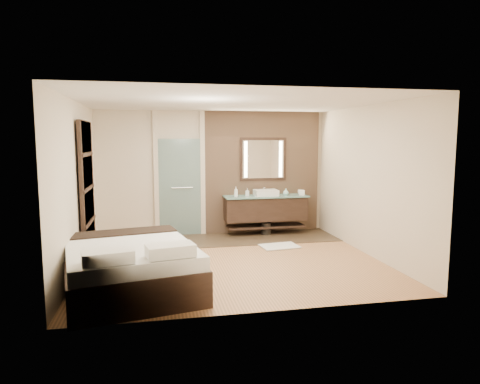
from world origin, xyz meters
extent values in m
plane|color=#8E603B|center=(0.00, 0.00, 0.00)|extent=(5.00, 5.00, 0.00)
cube|color=#3E2E22|center=(0.60, 1.60, 0.01)|extent=(3.80, 1.30, 0.01)
cube|color=#9E765A|center=(1.10, 2.21, 1.35)|extent=(2.60, 0.08, 2.70)
cube|color=black|center=(1.10, 1.92, 0.57)|extent=(1.80, 0.50, 0.50)
cube|color=black|center=(1.10, 1.92, 0.18)|extent=(1.71, 0.45, 0.04)
cube|color=#80C4BD|center=(1.10, 1.90, 0.85)|extent=(1.85, 0.55, 0.03)
cube|color=white|center=(1.10, 1.90, 0.93)|extent=(0.50, 0.38, 0.13)
cylinder|color=silver|center=(1.10, 2.09, 0.95)|extent=(0.03, 0.03, 0.18)
cylinder|color=silver|center=(1.10, 2.05, 1.03)|extent=(0.02, 0.10, 0.02)
cube|color=black|center=(1.10, 2.16, 1.65)|extent=(1.06, 0.03, 0.96)
cube|color=white|center=(1.10, 2.15, 1.65)|extent=(0.94, 0.01, 0.84)
cube|color=#F8EABA|center=(0.70, 2.14, 1.65)|extent=(0.07, 0.01, 0.80)
cube|color=#F8EABA|center=(1.50, 2.14, 1.65)|extent=(0.07, 0.01, 0.80)
cube|color=#9CC5C2|center=(-0.75, 2.20, 1.05)|extent=(0.90, 0.05, 2.10)
cylinder|color=silver|center=(-0.70, 2.15, 1.05)|extent=(0.45, 0.03, 0.03)
cube|color=beige|center=(-1.25, 2.21, 1.35)|extent=(0.10, 0.08, 2.70)
cube|color=beige|center=(-0.25, 2.21, 1.35)|extent=(0.10, 0.08, 2.70)
cube|color=black|center=(-2.43, 0.60, 1.20)|extent=(0.06, 1.20, 2.40)
cube|color=#EEDFC8|center=(-2.41, 0.60, 0.37)|extent=(0.02, 1.06, 0.52)
cube|color=#EEDFC8|center=(-2.41, 0.60, 0.96)|extent=(0.02, 1.06, 0.52)
cube|color=#EEDFC8|center=(-2.41, 0.60, 1.54)|extent=(0.02, 1.06, 0.52)
cube|color=#EEDFC8|center=(-2.41, 0.60, 2.13)|extent=(0.02, 1.06, 0.52)
cube|color=black|center=(-1.65, -1.15, 0.23)|extent=(2.07, 2.40, 0.46)
cube|color=white|center=(-1.65, -1.15, 0.56)|extent=(2.01, 2.34, 0.19)
cube|color=black|center=(-1.81, -0.38, 0.65)|extent=(1.69, 0.79, 0.04)
cube|color=white|center=(-1.84, -2.05, 0.74)|extent=(0.63, 0.42, 0.15)
cube|color=white|center=(-1.12, -1.90, 0.74)|extent=(0.63, 0.42, 0.15)
cube|color=silver|center=(1.08, 0.75, 0.02)|extent=(0.77, 0.58, 0.02)
cylinder|color=black|center=(1.10, 1.85, 0.14)|extent=(0.27, 0.27, 0.27)
cube|color=white|center=(1.91, 1.85, 0.92)|extent=(0.15, 0.15, 0.10)
imported|color=white|center=(0.42, 1.84, 0.97)|extent=(0.10, 0.10, 0.22)
imported|color=#B2B2B2|center=(0.69, 1.92, 0.95)|extent=(0.10, 0.10, 0.17)
imported|color=silver|center=(1.55, 1.89, 0.94)|extent=(0.15, 0.15, 0.15)
imported|color=silver|center=(1.92, 1.94, 0.92)|extent=(0.17, 0.17, 0.11)
camera|label=1|loc=(-1.30, -7.08, 2.09)|focal=32.00mm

